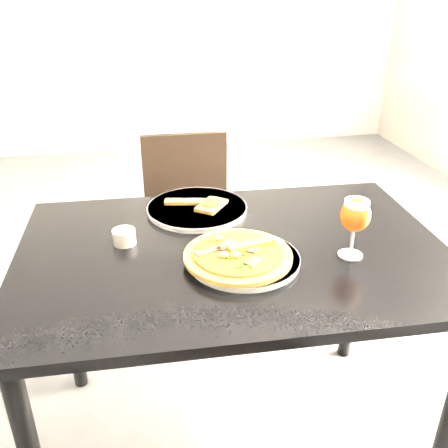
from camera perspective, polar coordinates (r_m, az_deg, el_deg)
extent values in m
plane|color=#535355|center=(2.04, -9.56, -18.46)|extent=(6.00, 6.00, 0.00)
cube|color=black|center=(1.41, 1.09, -3.30)|extent=(1.23, 0.85, 0.03)
cylinder|color=black|center=(1.91, -17.32, -9.14)|extent=(0.05, 0.05, 0.72)
cylinder|color=black|center=(2.03, 14.55, -6.39)|extent=(0.05, 0.05, 0.72)
cube|color=black|center=(2.15, -3.79, -1.92)|extent=(0.40, 0.40, 0.04)
cylinder|color=black|center=(2.12, -7.39, -9.35)|extent=(0.03, 0.03, 0.39)
cylinder|color=black|center=(2.15, 1.01, -8.60)|extent=(0.03, 0.03, 0.39)
cylinder|color=black|center=(2.38, -7.78, -4.97)|extent=(0.03, 0.03, 0.39)
cylinder|color=black|center=(2.40, -0.35, -4.37)|extent=(0.03, 0.03, 0.39)
cube|color=black|center=(2.21, -4.46, 5.45)|extent=(0.37, 0.04, 0.38)
cylinder|color=white|center=(1.33, 2.29, -4.06)|extent=(0.32, 0.32, 0.02)
cylinder|color=olive|center=(1.32, 1.60, -3.64)|extent=(0.29, 0.29, 0.01)
cylinder|color=#B4340F|center=(1.32, 1.61, -3.29)|extent=(0.24, 0.24, 0.01)
cube|color=#4D3821|center=(1.32, 2.92, -2.96)|extent=(0.06, 0.03, 0.00)
cube|color=#4D3821|center=(1.36, 1.12, -2.04)|extent=(0.03, 0.06, 0.00)
cube|color=#4D3821|center=(1.30, -1.49, -3.41)|extent=(0.06, 0.03, 0.00)
cube|color=#4D3821|center=(1.29, 1.92, -3.77)|extent=(0.03, 0.06, 0.00)
ellipsoid|color=#F3C14F|center=(1.32, 2.28, -2.71)|extent=(0.03, 0.03, 0.01)
ellipsoid|color=#F3C14F|center=(1.37, 0.40, -1.61)|extent=(0.03, 0.03, 0.01)
ellipsoid|color=#F3C14F|center=(1.31, 0.71, -3.03)|extent=(0.03, 0.03, 0.01)
ellipsoid|color=#F3C14F|center=(1.25, 0.90, -4.59)|extent=(0.03, 0.03, 0.01)
ellipsoid|color=#F3C14F|center=(1.30, 2.39, -3.24)|extent=(0.03, 0.03, 0.01)
cube|color=#12400B|center=(1.33, 1.71, -2.81)|extent=(0.01, 0.02, 0.00)
cube|color=#12400B|center=(1.35, 1.02, -2.20)|extent=(0.01, 0.02, 0.00)
cube|color=#12400B|center=(1.36, -0.61, -1.93)|extent=(0.01, 0.02, 0.00)
cube|color=#12400B|center=(1.32, 0.36, -2.88)|extent=(0.02, 0.01, 0.00)
cube|color=#12400B|center=(1.31, -1.09, -3.21)|extent=(0.02, 0.01, 0.00)
cube|color=#12400B|center=(1.31, 1.02, -3.30)|extent=(0.02, 0.01, 0.00)
cube|color=#12400B|center=(1.28, 0.44, -3.98)|extent=(0.02, 0.02, 0.00)
cube|color=#12400B|center=(1.25, 1.09, -4.88)|extent=(0.01, 0.02, 0.00)
cube|color=#12400B|center=(1.29, 2.02, -3.80)|extent=(0.01, 0.02, 0.00)
cube|color=#12400B|center=(1.28, 3.51, -4.17)|extent=(0.01, 0.02, 0.00)
cube|color=#12400B|center=(1.31, 2.24, -3.27)|extent=(0.02, 0.01, 0.00)
cube|color=#12400B|center=(1.32, 3.62, -3.08)|extent=(0.02, 0.01, 0.00)
cube|color=#12400B|center=(1.35, 4.45, -2.34)|extent=(0.02, 0.01, 0.00)
cube|color=#12400B|center=(1.34, 2.35, -2.60)|extent=(0.02, 0.02, 0.00)
cube|color=olive|center=(1.33, 3.26, -2.41)|extent=(0.14, 0.06, 0.01)
cylinder|color=white|center=(1.61, -3.11, 1.77)|extent=(0.41, 0.41, 0.02)
cube|color=olive|center=(1.63, -4.42, 2.56)|extent=(0.14, 0.06, 0.01)
cube|color=olive|center=(1.60, -1.44, 2.15)|extent=(0.12, 0.13, 0.01)
cylinder|color=#B4340F|center=(1.60, -1.45, 2.40)|extent=(0.06, 0.06, 0.00)
cube|color=olive|center=(1.42, -0.84, -2.15)|extent=(0.11, 0.05, 0.01)
cylinder|color=beige|center=(1.44, -11.34, -1.43)|extent=(0.07, 0.07, 0.04)
cylinder|color=gold|center=(1.43, -11.39, -0.90)|extent=(0.06, 0.06, 0.01)
cylinder|color=silver|center=(1.40, 14.22, -3.43)|extent=(0.07, 0.07, 0.00)
cylinder|color=silver|center=(1.39, 14.40, -2.06)|extent=(0.01, 0.01, 0.07)
ellipsoid|color=#9D460F|center=(1.35, 14.79, 0.99)|extent=(0.08, 0.08, 0.09)
cylinder|color=white|center=(1.34, 14.96, 2.32)|extent=(0.07, 0.07, 0.02)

